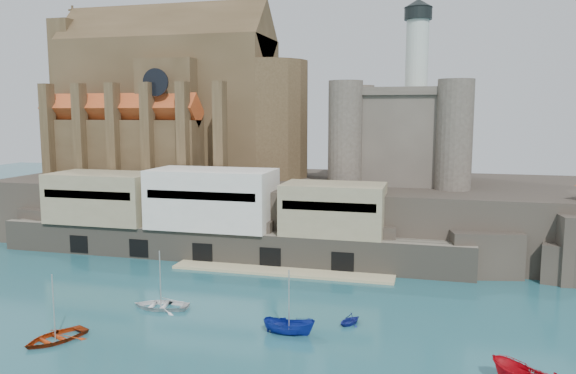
# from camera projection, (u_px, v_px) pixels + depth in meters

# --- Properties ---
(ground) EXTENTS (300.00, 300.00, 0.00)m
(ground) POSITION_uv_depth(u_px,v_px,m) (217.00, 318.00, 58.25)
(ground) COLOR #1B4E59
(ground) RESTS_ON ground
(promontory) EXTENTS (100.00, 36.00, 10.00)m
(promontory) POSITION_uv_depth(u_px,v_px,m) (302.00, 209.00, 95.40)
(promontory) COLOR #29231E
(promontory) RESTS_ON ground
(quay) EXTENTS (70.00, 12.00, 13.05)m
(quay) POSITION_uv_depth(u_px,v_px,m) (210.00, 217.00, 82.13)
(quay) COLOR #6A6355
(quay) RESTS_ON ground
(church) EXTENTS (47.00, 25.93, 30.51)m
(church) POSITION_uv_depth(u_px,v_px,m) (177.00, 107.00, 101.52)
(church) COLOR #473621
(church) RESTS_ON promontory
(castle_keep) EXTENTS (21.20, 21.20, 29.30)m
(castle_keep) POSITION_uv_depth(u_px,v_px,m) (402.00, 131.00, 91.17)
(castle_keep) COLOR #4D463D
(castle_keep) RESTS_ON promontory
(boat_0) EXTENTS (4.39, 2.89, 5.96)m
(boat_0) POSITION_uv_depth(u_px,v_px,m) (56.00, 340.00, 52.65)
(boat_0) COLOR #9F2D0A
(boat_0) RESTS_ON ground
(boat_2) EXTENTS (1.99, 1.94, 5.11)m
(boat_2) POSITION_uv_depth(u_px,v_px,m) (289.00, 334.00, 54.19)
(boat_2) COLOR navy
(boat_2) RESTS_ON ground
(boat_6) EXTENTS (1.74, 4.50, 6.14)m
(boat_6) POSITION_uv_depth(u_px,v_px,m) (161.00, 308.00, 61.42)
(boat_6) COLOR silver
(boat_6) RESTS_ON ground
(boat_7) EXTENTS (2.94, 2.60, 2.91)m
(boat_7) POSITION_uv_depth(u_px,v_px,m) (350.00, 324.00, 56.71)
(boat_7) COLOR navy
(boat_7) RESTS_ON ground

